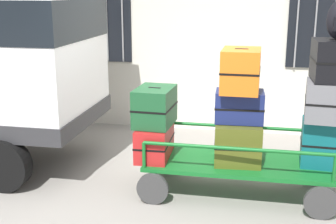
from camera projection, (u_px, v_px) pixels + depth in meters
The scene contains 11 objects.
ground_plane at pixel (166, 189), 5.99m from camera, with size 40.00×40.00×0.00m, color gray.
luggage_cart at pixel (237, 167), 5.78m from camera, with size 2.38×1.07×0.45m.
cart_railing at pixel (238, 140), 5.68m from camera, with size 2.27×0.94×0.34m.
suitcase_left_bottom at pixel (155, 141), 5.87m from camera, with size 0.43×0.78×0.42m.
suitcase_left_middle at pixel (155, 106), 5.78m from camera, with size 0.49×0.67×0.49m.
suitcase_midleft_bottom at pixel (238, 143), 5.66m from camera, with size 0.62×0.60×0.52m.
suitcase_midleft_middle at pixel (239, 106), 5.61m from camera, with size 0.62×0.44×0.39m.
suitcase_midleft_top at pixel (241, 70), 5.44m from camera, with size 0.47×0.64×0.52m.
suitcase_center_bottom at pixel (326, 143), 5.50m from camera, with size 0.62×0.38×0.61m.
suitcase_center_middle at pixel (331, 101), 5.32m from camera, with size 0.63×0.58×0.48m.
suitcase_center_top at pixel (334, 60), 5.24m from camera, with size 0.50×0.59×0.48m.
Camera 1 is at (1.10, -5.40, 2.56)m, focal length 48.16 mm.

